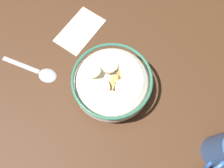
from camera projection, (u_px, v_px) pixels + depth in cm
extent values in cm
cube|color=#472B19|center=(112.00, 90.00, 50.39)|extent=(99.46, 99.46, 2.00)
cylinder|color=silver|center=(112.00, 88.00, 49.17)|extent=(8.66, 8.66, 0.60)
torus|color=silver|center=(112.00, 84.00, 46.64)|extent=(15.75, 15.75, 5.99)
torus|color=#337259|center=(112.00, 79.00, 44.10)|extent=(15.88, 15.88, 0.60)
cylinder|color=white|center=(112.00, 82.00, 45.66)|extent=(12.16, 12.16, 0.40)
cube|color=tan|center=(128.00, 68.00, 46.00)|extent=(2.26, 2.26, 0.75)
cube|color=#AD7F42|center=(122.00, 75.00, 45.55)|extent=(2.00, 1.95, 0.90)
cube|color=#AD7F42|center=(103.00, 65.00, 46.25)|extent=(1.88, 1.85, 0.79)
cube|color=#AD7F42|center=(136.00, 83.00, 45.10)|extent=(2.19, 2.22, 0.88)
cube|color=tan|center=(114.00, 80.00, 45.29)|extent=(2.25, 2.25, 0.73)
cube|color=#AD7F42|center=(95.00, 98.00, 43.83)|extent=(2.17, 2.17, 0.72)
cube|color=#AD7F42|center=(97.00, 83.00, 45.03)|extent=(2.26, 2.23, 0.93)
cube|color=#B78947|center=(90.00, 72.00, 45.81)|extent=(1.74, 1.70, 0.83)
cube|color=#AD7F42|center=(133.00, 93.00, 44.12)|extent=(2.24, 2.24, 0.77)
cube|color=tan|center=(110.00, 86.00, 44.56)|extent=(2.23, 2.24, 0.84)
cube|color=tan|center=(117.00, 99.00, 43.80)|extent=(1.66, 1.63, 0.79)
cylinder|color=beige|center=(110.00, 65.00, 45.42)|extent=(4.28, 4.26, 1.15)
cylinder|color=beige|center=(101.00, 88.00, 43.56)|extent=(3.57, 3.59, 0.90)
cylinder|color=beige|center=(129.00, 74.00, 44.50)|extent=(4.10, 4.12, 1.53)
cylinder|color=#F9EFC6|center=(124.00, 87.00, 43.70)|extent=(3.65, 3.68, 1.38)
cylinder|color=beige|center=(92.00, 71.00, 44.73)|extent=(4.18, 4.16, 1.09)
cylinder|color=#F9EFC6|center=(110.00, 100.00, 43.04)|extent=(4.87, 4.88, 1.06)
ellipsoid|color=#A5A5AD|center=(47.00, 75.00, 50.11)|extent=(4.89, 5.23, 0.80)
cube|color=#A5A5AD|center=(21.00, 65.00, 51.17)|extent=(5.32, 8.49, 0.36)
torus|color=#335999|center=(216.00, 163.00, 39.84)|extent=(6.10, 0.80, 6.10)
cube|color=beige|center=(80.00, 30.00, 54.24)|extent=(13.21, 10.04, 0.30)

